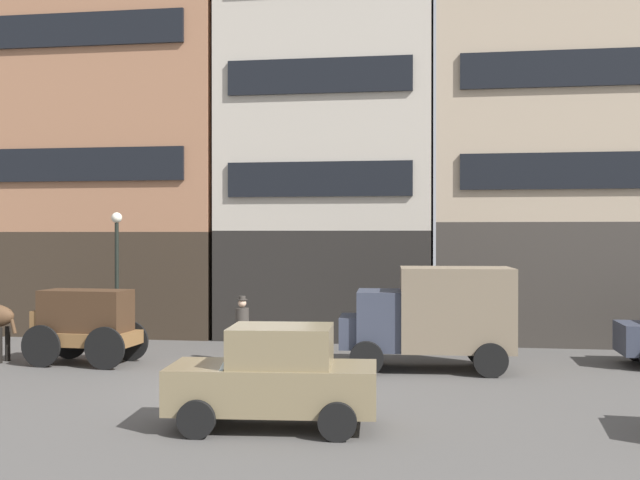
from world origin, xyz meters
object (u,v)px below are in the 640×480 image
object	(u,v)px
streetlamp_curbside	(117,260)
fire_hydrant_curbside	(78,334)
delivery_truck_near	(433,314)
pedestrian_officer	(242,326)
cargo_wagon	(84,321)
sedan_light	(275,377)

from	to	relation	value
streetlamp_curbside	fire_hydrant_curbside	world-z (taller)	streetlamp_curbside
delivery_truck_near	fire_hydrant_curbside	world-z (taller)	delivery_truck_near
pedestrian_officer	streetlamp_curbside	distance (m)	5.02
cargo_wagon	delivery_truck_near	world-z (taller)	delivery_truck_near
delivery_truck_near	streetlamp_curbside	size ratio (longest dim) A/B	1.08
streetlamp_curbside	fire_hydrant_curbside	distance (m)	2.57
sedan_light	fire_hydrant_curbside	world-z (taller)	sedan_light
delivery_truck_near	pedestrian_officer	distance (m)	5.14
delivery_truck_near	fire_hydrant_curbside	size ratio (longest dim) A/B	5.36
sedan_light	streetlamp_curbside	world-z (taller)	streetlamp_curbside
cargo_wagon	sedan_light	world-z (taller)	cargo_wagon
sedan_light	fire_hydrant_curbside	bearing A→B (deg)	132.52
delivery_truck_near	pedestrian_officer	world-z (taller)	delivery_truck_near
delivery_truck_near	cargo_wagon	bearing A→B (deg)	-176.82
sedan_light	cargo_wagon	bearing A→B (deg)	137.32
delivery_truck_near	fire_hydrant_curbside	distance (m)	10.98
pedestrian_officer	fire_hydrant_curbside	distance (m)	5.92
cargo_wagon	delivery_truck_near	bearing A→B (deg)	3.18
pedestrian_officer	streetlamp_curbside	bearing A→B (deg)	157.13
delivery_truck_near	streetlamp_curbside	xyz separation A→B (m)	(-9.46, 2.24, 1.25)
fire_hydrant_curbside	cargo_wagon	bearing A→B (deg)	-61.10
cargo_wagon	delivery_truck_near	xyz separation A→B (m)	(9.20, 0.51, 0.28)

